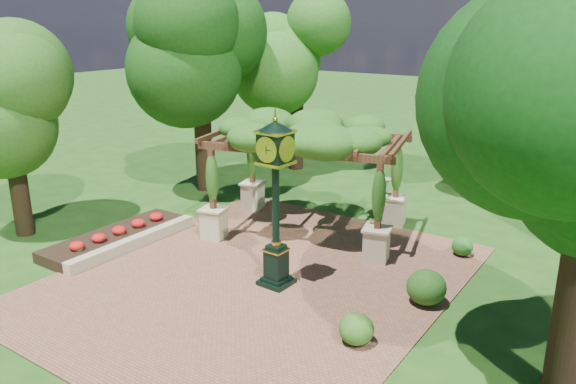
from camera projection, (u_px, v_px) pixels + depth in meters
The scene contains 14 objects.
ground at pixel (236, 292), 15.14m from camera, with size 120.00×120.00×0.00m, color #1E4714.
brick_plaza at pixel (258, 278), 15.93m from camera, with size 10.00×12.00×0.04m, color brown.
border_wall at pixel (134, 243), 17.96m from camera, with size 0.35×5.00×0.40m, color #C6B793.
flower_bed at pixel (116, 238), 18.45m from camera, with size 1.50×5.00×0.36m, color red.
pedestal_clock at pixel (276, 189), 14.73m from camera, with size 0.95×0.95×4.65m.
pergola at pixel (308, 139), 18.49m from camera, with size 7.13×5.42×3.99m.
sundial at pixel (385, 190), 22.85m from camera, with size 0.59×0.59×0.88m.
shrub_front at pixel (356, 329), 12.59m from camera, with size 0.80×0.80×0.72m, color #2E611B.
shrub_mid at pixel (426, 287), 14.33m from camera, with size 1.02×1.02×0.91m, color #234F16.
shrub_back at pixel (463, 246), 17.35m from camera, with size 0.66×0.66×0.59m, color #215E1B.
tree_west_near at pixel (199, 50), 22.67m from camera, with size 4.30×4.30×8.58m.
tree_west_far at pixel (296, 47), 26.09m from camera, with size 3.80×3.80×8.53m.
tree_north at pixel (482, 73), 22.67m from camera, with size 3.35×3.35×7.29m.
tree_southwest at pixel (6, 102), 17.95m from camera, with size 3.38×3.38×6.62m.
Camera 1 is at (8.88, -10.50, 7.05)m, focal length 35.00 mm.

